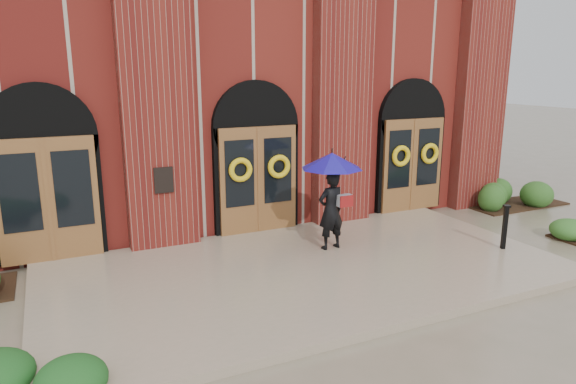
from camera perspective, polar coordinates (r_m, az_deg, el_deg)
ground at (r=10.12m, az=2.64°, el=-9.37°), size 90.00×90.00×0.00m
landing at (r=10.22m, az=2.25°, el=-8.69°), size 10.00×5.30×0.15m
church_building at (r=17.58m, az=-11.02°, el=11.85°), size 16.20×12.53×7.00m
man_with_umbrella at (r=10.83m, az=4.87°, el=1.08°), size 1.43×1.43×2.09m
metal_post at (r=11.95m, az=22.96°, el=-3.50°), size 0.17×0.17×0.97m
hedge_wall_right at (r=16.59m, az=24.04°, el=-0.13°), size 2.80×1.12×0.72m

